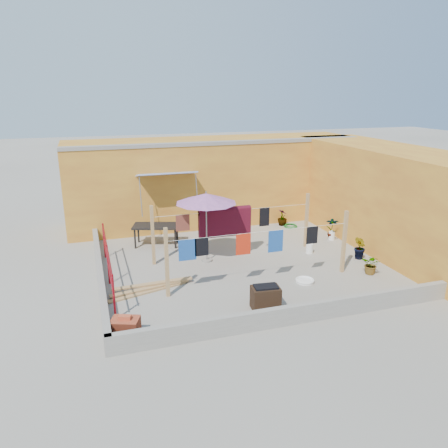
{
  "coord_description": "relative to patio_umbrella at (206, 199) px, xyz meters",
  "views": [
    {
      "loc": [
        -4.2,
        -11.31,
        4.97
      ],
      "look_at": [
        -0.48,
        0.3,
        1.21
      ],
      "focal_mm": 35.0,
      "sensor_mm": 36.0,
      "label": 1
    }
  ],
  "objects": [
    {
      "name": "lumber_pile",
      "position": [
        -1.93,
        -1.49,
        -1.87
      ],
      "size": [
        2.26,
        0.75,
        0.14
      ],
      "color": "tan",
      "rests_on": "ground"
    },
    {
      "name": "parapet_front",
      "position": [
        0.94,
        -4.14,
        -1.72
      ],
      "size": [
        8.3,
        0.16,
        0.44
      ],
      "primitive_type": "cube",
      "color": "gray",
      "rests_on": "ground"
    },
    {
      "name": "wall_right",
      "position": [
        6.14,
        -0.56,
        -0.34
      ],
      "size": [
        2.4,
        9.0,
        3.2
      ],
      "primitive_type": "cube",
      "color": "gold",
      "rests_on": "ground"
    },
    {
      "name": "white_basin",
      "position": [
        2.11,
        -2.27,
        -1.89
      ],
      "size": [
        0.51,
        0.51,
        0.09
      ],
      "color": "white",
      "rests_on": "ground"
    },
    {
      "name": "parapet_left",
      "position": [
        -3.14,
        -0.56,
        -1.72
      ],
      "size": [
        0.16,
        7.3,
        0.44
      ],
      "primitive_type": "cube",
      "color": "gray",
      "rests_on": "ground"
    },
    {
      "name": "ground",
      "position": [
        0.94,
        -0.56,
        -1.94
      ],
      "size": [
        80.0,
        80.0,
        0.0
      ],
      "primitive_type": "plane",
      "color": "#9E998E",
      "rests_on": "ground"
    },
    {
      "name": "clothesline_rig",
      "position": [
        0.68,
        -0.05,
        -0.87
      ],
      "size": [
        5.09,
        2.35,
        1.8
      ],
      "color": "tan",
      "rests_on": "ground"
    },
    {
      "name": "plant_right_c",
      "position": [
        4.13,
        -2.34,
        -1.66
      ],
      "size": [
        0.66,
        0.67,
        0.57
      ],
      "primitive_type": "imported",
      "rotation": [
        0.0,
        0.0,
        5.32
      ],
      "color": "#205418",
      "rests_on": "ground"
    },
    {
      "name": "outdoor_table",
      "position": [
        -1.21,
        1.87,
        -1.31
      ],
      "size": [
        1.65,
        1.16,
        0.7
      ],
      "color": "black",
      "rests_on": "ground"
    },
    {
      "name": "plant_back_b",
      "position": [
        3.73,
        2.64,
        -1.63
      ],
      "size": [
        0.45,
        0.45,
        0.63
      ],
      "primitive_type": "imported",
      "rotation": [
        0.0,
        0.0,
        1.9
      ],
      "color": "#205418",
      "rests_on": "ground"
    },
    {
      "name": "brazier",
      "position": [
        0.51,
        -3.32,
        -1.65
      ],
      "size": [
        0.7,
        0.51,
        0.59
      ],
      "color": "black",
      "rests_on": "ground"
    },
    {
      "name": "red_railing",
      "position": [
        -2.91,
        -0.76,
        -1.22
      ],
      "size": [
        0.05,
        4.2,
        1.1
      ],
      "color": "maroon",
      "rests_on": "ground"
    },
    {
      "name": "green_hose",
      "position": [
        3.95,
        2.36,
        -1.91
      ],
      "size": [
        0.52,
        0.52,
        0.08
      ],
      "color": "#186F21",
      "rests_on": "ground"
    },
    {
      "name": "patio_umbrella",
      "position": [
        0.0,
        0.0,
        0.0
      ],
      "size": [
        2.32,
        2.32,
        2.16
      ],
      "color": "gray",
      "rests_on": "ground"
    },
    {
      "name": "plant_right_a",
      "position": [
        4.64,
        0.61,
        -1.54
      ],
      "size": [
        0.51,
        0.47,
        0.79
      ],
      "primitive_type": "imported",
      "rotation": [
        0.0,
        0.0,
        2.56
      ],
      "color": "#205418",
      "rests_on": "ground"
    },
    {
      "name": "water_jug_b",
      "position": [
        3.28,
        -0.34,
        -1.79
      ],
      "size": [
        0.23,
        0.23,
        0.35
      ],
      "color": "white",
      "rests_on": "ground"
    },
    {
      "name": "brick_stack",
      "position": [
        -2.76,
        -3.57,
        -1.73
      ],
      "size": [
        0.68,
        0.59,
        0.5
      ],
      "color": "#A23E25",
      "rests_on": "ground"
    },
    {
      "name": "plant_back_a",
      "position": [
        1.47,
        2.2,
        -1.54
      ],
      "size": [
        0.95,
        0.94,
        0.8
      ],
      "primitive_type": "imported",
      "rotation": [
        0.0,
        0.0,
        0.72
      ],
      "color": "#205418",
      "rests_on": "ground"
    },
    {
      "name": "water_jug_a",
      "position": [
        4.64,
        0.59,
        -1.79
      ],
      "size": [
        0.21,
        0.21,
        0.34
      ],
      "color": "white",
      "rests_on": "ground"
    },
    {
      "name": "wall_back",
      "position": [
        1.44,
        4.13,
        -0.33
      ],
      "size": [
        11.0,
        3.27,
        3.21
      ],
      "color": "gold",
      "rests_on": "ground"
    },
    {
      "name": "plant_right_b",
      "position": [
        4.48,
        -1.28,
        -1.57
      ],
      "size": [
        0.41,
        0.47,
        0.74
      ],
      "primitive_type": "imported",
      "rotation": [
        0.0,
        0.0,
        4.49
      ],
      "color": "#205418",
      "rests_on": "ground"
    }
  ]
}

